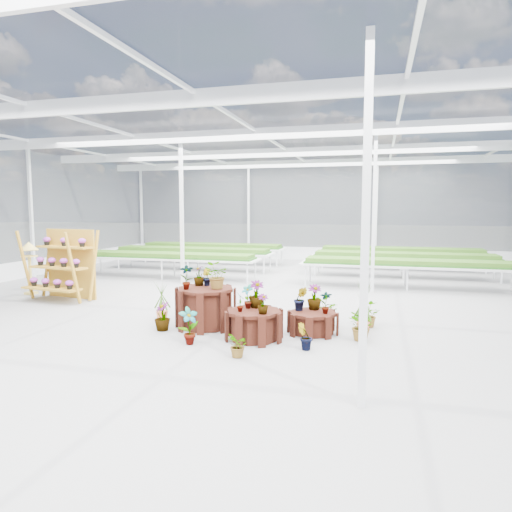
% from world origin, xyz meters
% --- Properties ---
extents(ground_plane, '(24.00, 24.00, 0.00)m').
position_xyz_m(ground_plane, '(0.00, 0.00, 0.00)').
color(ground_plane, gray).
rests_on(ground_plane, ground).
extents(greenhouse_shell, '(18.00, 24.00, 4.50)m').
position_xyz_m(greenhouse_shell, '(0.00, 0.00, 2.25)').
color(greenhouse_shell, white).
rests_on(greenhouse_shell, ground).
extents(steel_frame, '(18.00, 24.00, 4.50)m').
position_xyz_m(steel_frame, '(0.00, 0.00, 2.25)').
color(steel_frame, silver).
rests_on(steel_frame, ground).
extents(nursery_benches, '(16.00, 7.00, 0.84)m').
position_xyz_m(nursery_benches, '(0.00, 7.20, 0.42)').
color(nursery_benches, silver).
rests_on(nursery_benches, ground).
extents(plinth_tall, '(1.42, 1.42, 0.82)m').
position_xyz_m(plinth_tall, '(-0.25, -0.96, 0.41)').
color(plinth_tall, black).
rests_on(plinth_tall, ground).
extents(plinth_mid, '(1.29, 1.29, 0.56)m').
position_xyz_m(plinth_mid, '(0.95, -1.56, 0.28)').
color(plinth_mid, black).
rests_on(plinth_mid, ground).
extents(plinth_low, '(0.96, 0.96, 0.43)m').
position_xyz_m(plinth_low, '(1.95, -0.86, 0.22)').
color(plinth_low, black).
rests_on(plinth_low, ground).
extents(shelf_rack, '(1.90, 1.19, 1.88)m').
position_xyz_m(shelf_rack, '(-5.01, 0.63, 0.94)').
color(shelf_rack, '#A8791F').
rests_on(shelf_rack, ground).
extents(bird_table, '(0.46, 0.46, 1.51)m').
position_xyz_m(bird_table, '(-6.40, 1.12, 0.75)').
color(bird_table, '#D8BA50').
rests_on(bird_table, ground).
extents(nursery_plants, '(4.87, 3.33, 1.36)m').
position_xyz_m(nursery_plants, '(1.01, -0.82, 0.50)').
color(nursery_plants, '#315917').
rests_on(nursery_plants, ground).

